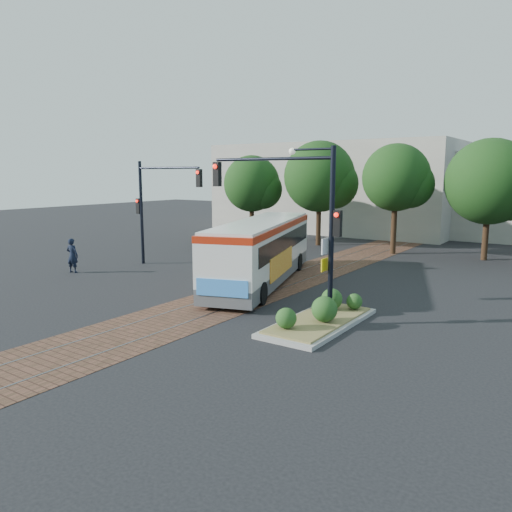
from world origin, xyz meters
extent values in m
plane|color=black|center=(0.00, 0.00, 0.00)|extent=(120.00, 120.00, 0.00)
cube|color=brown|center=(0.00, 4.00, 0.01)|extent=(3.60, 40.00, 0.01)
cube|color=slate|center=(-0.75, 4.00, 0.01)|extent=(0.06, 40.00, 0.01)
cube|color=slate|center=(0.75, 4.00, 0.01)|extent=(0.06, 40.00, 0.01)
cylinder|color=#382314|center=(-10.00, 16.00, 1.43)|extent=(0.36, 0.36, 2.86)
sphere|color=black|center=(-10.00, 16.00, 4.51)|extent=(4.40, 4.40, 4.40)
cylinder|color=#382314|center=(-4.50, 16.80, 1.56)|extent=(0.36, 0.36, 3.12)
sphere|color=black|center=(-4.50, 16.80, 5.07)|extent=(5.20, 5.20, 5.20)
cylinder|color=#382314|center=(1.50, 16.00, 1.69)|extent=(0.36, 0.36, 3.39)
sphere|color=black|center=(1.50, 16.00, 5.04)|extent=(4.40, 4.40, 4.40)
cylinder|color=#382314|center=(7.00, 16.80, 1.43)|extent=(0.36, 0.36, 2.86)
sphere|color=black|center=(7.00, 16.80, 4.81)|extent=(5.20, 5.20, 5.20)
cube|color=#ADA899|center=(-8.00, 28.00, 4.00)|extent=(22.00, 12.00, 8.00)
cube|color=#4D4D50|center=(-0.75, 3.62, 0.52)|extent=(5.84, 11.52, 0.66)
cube|color=white|center=(-0.75, 3.62, 1.75)|extent=(5.86, 11.52, 1.80)
cube|color=black|center=(-0.83, 3.89, 2.03)|extent=(5.55, 10.46, 0.85)
cube|color=#AF240D|center=(-0.75, 3.62, 2.79)|extent=(5.89, 11.54, 0.28)
cube|color=white|center=(-0.75, 3.62, 2.98)|extent=(5.66, 11.14, 0.13)
cube|color=black|center=(1.01, -1.63, 2.13)|extent=(1.47, 0.59, 0.85)
cube|color=#3887E0|center=(1.06, -1.79, 0.99)|extent=(1.99, 0.71, 0.66)
cube|color=orange|center=(0.72, 3.11, 1.18)|extent=(1.40, 4.06, 1.04)
cylinder|color=black|center=(-0.49, -0.59, 0.47)|extent=(0.61, 1.00, 0.95)
cylinder|color=black|center=(1.57, 0.10, 0.47)|extent=(0.61, 1.00, 0.95)
cylinder|color=black|center=(-2.92, 6.68, 0.47)|extent=(0.61, 1.00, 0.95)
cylinder|color=black|center=(-0.85, 7.37, 0.47)|extent=(0.61, 1.00, 0.95)
cube|color=gray|center=(4.80, -1.00, 0.07)|extent=(2.20, 5.20, 0.15)
cube|color=olive|center=(4.80, -1.00, 0.19)|extent=(1.90, 4.80, 0.08)
sphere|color=#1E4719|center=(4.40, -2.60, 0.58)|extent=(0.70, 0.70, 0.70)
sphere|color=#1E4719|center=(5.10, -1.20, 0.68)|extent=(0.90, 0.90, 0.90)
sphere|color=#1E4719|center=(4.60, 0.40, 0.63)|extent=(0.80, 0.80, 0.80)
sphere|color=#1E4719|center=(5.30, 0.90, 0.53)|extent=(0.60, 0.60, 0.60)
cylinder|color=black|center=(5.10, -0.80, 3.21)|extent=(0.18, 0.18, 6.00)
cylinder|color=black|center=(2.60, -0.80, 5.81)|extent=(5.00, 0.12, 0.12)
cube|color=black|center=(0.10, -0.80, 5.26)|extent=(0.28, 0.22, 0.95)
sphere|color=#FF190C|center=(0.10, -0.94, 5.56)|extent=(0.18, 0.18, 0.18)
cube|color=black|center=(5.32, -0.80, 3.61)|extent=(0.26, 0.20, 0.90)
sphere|color=#FF190C|center=(5.32, -0.93, 3.92)|extent=(0.16, 0.16, 0.16)
cube|color=white|center=(4.92, -0.92, 2.81)|extent=(0.04, 0.45, 0.55)
cube|color=yellow|center=(4.92, -0.92, 2.17)|extent=(0.04, 0.45, 0.45)
cylinder|color=black|center=(4.30, -0.80, 6.12)|extent=(1.60, 0.08, 0.08)
sphere|color=silver|center=(3.50, -0.80, 6.06)|extent=(0.24, 0.24, 0.24)
cylinder|color=black|center=(-9.50, 4.00, 3.00)|extent=(0.18, 0.18, 6.00)
cylinder|color=black|center=(-7.25, 4.00, 5.60)|extent=(4.50, 0.12, 0.12)
cube|color=black|center=(-5.00, 4.00, 5.05)|extent=(0.28, 0.22, 0.95)
sphere|color=#FF190C|center=(-5.00, 3.86, 5.35)|extent=(0.18, 0.18, 0.18)
cube|color=black|center=(-9.72, 4.00, 3.40)|extent=(0.26, 0.20, 0.90)
sphere|color=#FF190C|center=(-9.72, 3.87, 3.70)|extent=(0.16, 0.16, 0.16)
imported|color=black|center=(-10.54, -0.09, 0.93)|extent=(0.77, 0.61, 1.87)
imported|color=black|center=(-7.79, 10.63, 0.67)|extent=(5.01, 3.58, 1.35)
camera|label=1|loc=(12.60, -16.29, 5.29)|focal=35.00mm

